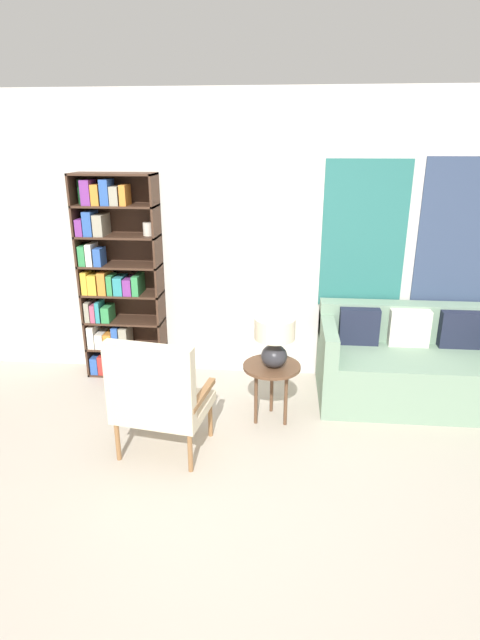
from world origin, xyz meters
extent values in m
plane|color=#B2A899|center=(0.00, 0.00, 0.00)|extent=(14.00, 14.00, 0.00)
cube|color=silver|center=(0.00, 2.03, 1.35)|extent=(6.40, 0.06, 2.70)
cube|color=#286B66|center=(1.03, 1.99, 1.43)|extent=(0.77, 0.02, 1.35)
cube|color=#334260|center=(1.88, 1.99, 1.47)|extent=(0.74, 0.02, 1.31)
cube|color=#422B1E|center=(-1.63, 1.85, 0.99)|extent=(0.02, 0.30, 1.98)
cube|color=#422B1E|center=(-0.88, 1.85, 0.99)|extent=(0.02, 0.30, 1.98)
cube|color=#422B1E|center=(-1.25, 1.85, 1.97)|extent=(0.77, 0.30, 0.02)
cube|color=#422B1E|center=(-1.25, 1.85, 0.01)|extent=(0.77, 0.30, 0.02)
cube|color=#422B1E|center=(-1.25, 2.00, 0.99)|extent=(0.77, 0.01, 1.98)
cube|color=#422B1E|center=(-1.25, 1.85, 0.29)|extent=(0.77, 0.30, 0.02)
cube|color=#2D56A8|center=(-1.57, 1.82, 0.11)|extent=(0.07, 0.22, 0.17)
cube|color=red|center=(-1.50, 1.81, 0.12)|extent=(0.05, 0.19, 0.19)
cube|color=#B24C6B|center=(-1.44, 1.83, 0.10)|extent=(0.06, 0.23, 0.17)
cube|color=#422B1E|center=(-1.25, 1.85, 0.57)|extent=(0.77, 0.30, 0.02)
cube|color=silver|center=(-1.57, 1.82, 0.41)|extent=(0.07, 0.21, 0.22)
cube|color=silver|center=(-1.49, 1.84, 0.38)|extent=(0.08, 0.25, 0.15)
cube|color=orange|center=(-1.40, 1.82, 0.38)|extent=(0.08, 0.21, 0.15)
cube|color=#2D56A8|center=(-1.33, 1.83, 0.41)|extent=(0.06, 0.25, 0.23)
cube|color=gray|center=(-1.24, 1.82, 0.41)|extent=(0.08, 0.22, 0.22)
cube|color=#422B1E|center=(-1.25, 1.85, 0.85)|extent=(0.77, 0.30, 0.02)
cube|color=gray|center=(-1.58, 1.82, 0.68)|extent=(0.05, 0.22, 0.20)
cube|color=#B24C6B|center=(-1.53, 1.80, 0.67)|extent=(0.05, 0.18, 0.17)
cube|color=teal|center=(-1.47, 1.80, 0.68)|extent=(0.04, 0.18, 0.20)
cube|color=#338C4C|center=(-1.40, 1.81, 0.66)|extent=(0.08, 0.20, 0.15)
cube|color=#422B1E|center=(-1.25, 1.85, 1.13)|extent=(0.77, 0.30, 0.02)
cube|color=gold|center=(-1.58, 1.83, 0.97)|extent=(0.06, 0.24, 0.22)
cube|color=gold|center=(-1.50, 1.80, 0.96)|extent=(0.08, 0.19, 0.19)
cube|color=orange|center=(-1.41, 1.83, 0.97)|extent=(0.08, 0.24, 0.22)
cube|color=#338C4C|center=(-1.33, 1.80, 0.96)|extent=(0.05, 0.17, 0.19)
cube|color=teal|center=(-1.25, 1.82, 0.95)|extent=(0.09, 0.21, 0.17)
cube|color=#7A338C|center=(-1.16, 1.83, 0.94)|extent=(0.08, 0.23, 0.16)
cube|color=#338C4C|center=(-1.08, 1.84, 0.95)|extent=(0.06, 0.25, 0.19)
cube|color=#422B1E|center=(-1.25, 1.85, 1.41)|extent=(0.77, 0.30, 0.02)
cube|color=#338C4C|center=(-1.57, 1.82, 1.23)|extent=(0.07, 0.22, 0.19)
cube|color=silver|center=(-1.50, 1.81, 1.24)|extent=(0.06, 0.20, 0.20)
cube|color=#2D56A8|center=(-1.42, 1.79, 1.22)|extent=(0.07, 0.17, 0.17)
cube|color=#422B1E|center=(-1.25, 1.85, 1.69)|extent=(0.77, 0.30, 0.02)
cube|color=#7A338C|center=(-1.57, 1.83, 1.50)|extent=(0.07, 0.23, 0.15)
cube|color=#2D56A8|center=(-1.49, 1.82, 1.53)|extent=(0.08, 0.21, 0.22)
cube|color=gray|center=(-1.39, 1.83, 1.52)|extent=(0.09, 0.24, 0.19)
cylinder|color=beige|center=(-0.96, 1.85, 1.48)|extent=(0.10, 0.10, 0.12)
cylinder|color=#194723|center=(-1.57, 1.85, 1.81)|extent=(0.06, 0.06, 0.22)
cube|color=#7A338C|center=(-1.48, 1.81, 1.81)|extent=(0.09, 0.20, 0.22)
cube|color=orange|center=(-1.39, 1.82, 1.79)|extent=(0.07, 0.22, 0.18)
cube|color=#2D56A8|center=(-1.30, 1.81, 1.81)|extent=(0.08, 0.20, 0.23)
cube|color=gray|center=(-1.22, 1.82, 1.78)|extent=(0.08, 0.22, 0.17)
cube|color=orange|center=(-1.14, 1.80, 1.79)|extent=(0.06, 0.18, 0.18)
cylinder|color=olive|center=(-0.24, 0.77, 0.16)|extent=(0.04, 0.04, 0.32)
cylinder|color=olive|center=(-0.80, 0.85, 0.16)|extent=(0.04, 0.04, 0.32)
cylinder|color=olive|center=(-0.31, 0.30, 0.16)|extent=(0.04, 0.04, 0.32)
cylinder|color=olive|center=(-0.87, 0.38, 0.16)|extent=(0.04, 0.04, 0.32)
cube|color=beige|center=(-0.56, 0.58, 0.36)|extent=(0.73, 0.65, 0.08)
cube|color=beige|center=(-0.59, 0.35, 0.67)|extent=(0.66, 0.20, 0.56)
cube|color=olive|center=(-0.26, 0.53, 0.50)|extent=(0.13, 0.50, 0.04)
cube|color=olive|center=(-0.86, 0.62, 0.50)|extent=(0.13, 0.50, 0.04)
cube|color=gray|center=(1.47, 1.52, 0.24)|extent=(1.60, 0.87, 0.47)
cube|color=gray|center=(1.47, 1.85, 0.65)|extent=(1.60, 0.20, 0.36)
cube|color=gray|center=(0.72, 1.52, 0.60)|extent=(0.12, 0.87, 0.25)
cube|color=#1E2338|center=(1.02, 1.70, 0.64)|extent=(0.36, 0.12, 0.34)
cube|color=beige|center=(1.47, 1.70, 0.64)|extent=(0.36, 0.12, 0.34)
cube|color=#1E2338|center=(1.92, 1.70, 0.64)|extent=(0.36, 0.12, 0.34)
cylinder|color=brown|center=(0.24, 1.06, 0.50)|extent=(0.48, 0.48, 0.03)
cylinder|color=brown|center=(0.24, 1.21, 0.24)|extent=(0.03, 0.03, 0.48)
cylinder|color=brown|center=(0.11, 0.99, 0.24)|extent=(0.03, 0.03, 0.48)
cylinder|color=brown|center=(0.36, 0.99, 0.24)|extent=(0.03, 0.03, 0.48)
ellipsoid|color=#2D2D33|center=(0.25, 1.04, 0.60)|extent=(0.21, 0.21, 0.19)
cylinder|color=tan|center=(0.25, 1.04, 0.73)|extent=(0.02, 0.02, 0.06)
cylinder|color=beige|center=(0.25, 1.04, 0.84)|extent=(0.33, 0.33, 0.17)
camera|label=1|loc=(0.32, -2.68, 2.25)|focal=28.00mm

